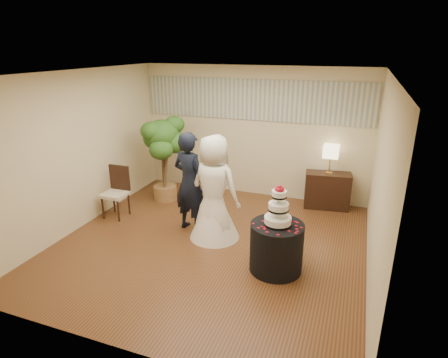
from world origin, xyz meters
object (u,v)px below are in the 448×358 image
at_px(bride, 214,188).
at_px(side_chair, 115,193).
at_px(console, 327,190).
at_px(table_lamp, 330,159).
at_px(wedding_cake, 279,205).
at_px(groom, 190,182).
at_px(ficus_tree, 163,159).
at_px(cake_table, 276,247).

height_order(bride, side_chair, bride).
relative_size(bride, console, 2.04).
bearing_deg(bride, table_lamp, -120.99).
bearing_deg(wedding_cake, console, 79.70).
bearing_deg(table_lamp, bride, -130.88).
relative_size(groom, table_lamp, 3.13).
height_order(console, ficus_tree, ficus_tree).
height_order(groom, console, groom).
height_order(bride, wedding_cake, bride).
distance_m(console, side_chair, 4.25).
relative_size(cake_table, ficus_tree, 0.42).
distance_m(cake_table, table_lamp, 2.73).
distance_m(groom, cake_table, 1.98).
relative_size(wedding_cake, console, 0.68).
bearing_deg(bride, side_chair, 7.14).
height_order(wedding_cake, ficus_tree, ficus_tree).
xyz_separation_m(wedding_cake, table_lamp, (0.47, 2.61, -0.01)).
xyz_separation_m(bride, side_chair, (-2.11, 0.10, -0.42)).
bearing_deg(groom, console, -124.97).
bearing_deg(table_lamp, ficus_tree, -167.06).
bearing_deg(groom, table_lamp, -124.97).
distance_m(bride, side_chair, 2.15).
height_order(cake_table, table_lamp, table_lamp).
bearing_deg(table_lamp, side_chair, -153.86).
relative_size(console, ficus_tree, 0.48).
bearing_deg(groom, wedding_cake, 171.72).
bearing_deg(cake_table, wedding_cake, -90.00).
height_order(bride, table_lamp, bride).
bearing_deg(groom, bride, -178.39).
relative_size(bride, ficus_tree, 0.99).
height_order(wedding_cake, console, wedding_cake).
bearing_deg(console, side_chair, -162.09).
distance_m(console, table_lamp, 0.66).
xyz_separation_m(groom, wedding_cake, (1.75, -0.76, 0.14)).
bearing_deg(ficus_tree, console, 12.94).
xyz_separation_m(table_lamp, side_chair, (-3.82, -1.87, -0.54)).
bearing_deg(ficus_tree, bride, -36.52).
relative_size(groom, bride, 0.99).
bearing_deg(console, cake_table, -108.53).
distance_m(ficus_tree, side_chair, 1.28).
bearing_deg(groom, side_chair, 16.11).
bearing_deg(console, ficus_tree, -175.29).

